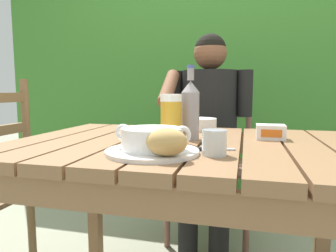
{
  "coord_description": "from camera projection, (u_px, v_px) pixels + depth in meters",
  "views": [
    {
      "loc": [
        0.22,
        -1.06,
        0.94
      ],
      "look_at": [
        -0.02,
        -0.14,
        0.82
      ],
      "focal_mm": 32.4,
      "sensor_mm": 36.0,
      "label": 1
    }
  ],
  "objects": [
    {
      "name": "dining_table",
      "position": [
        183.0,
        168.0,
        1.11
      ],
      "size": [
        1.23,
        0.87,
        0.75
      ],
      "color": "brown",
      "rests_on": "ground_plane"
    },
    {
      "name": "hedge_backdrop",
      "position": [
        220.0,
        88.0,
        2.83
      ],
      "size": [
        4.02,
        0.8,
        1.84
      ],
      "color": "#3B7A2D",
      "rests_on": "ground_plane"
    },
    {
      "name": "chair_near_diner",
      "position": [
        211.0,
        160.0,
        1.97
      ],
      "size": [
        0.49,
        0.44,
        0.99
      ],
      "color": "brown",
      "rests_on": "ground_plane"
    },
    {
      "name": "person_eating",
      "position": [
        208.0,
        125.0,
        1.75
      ],
      "size": [
        0.48,
        0.47,
        1.26
      ],
      "color": "black",
      "rests_on": "ground_plane"
    },
    {
      "name": "serving_plate",
      "position": [
        152.0,
        152.0,
        0.88
      ],
      "size": [
        0.27,
        0.27,
        0.01
      ],
      "color": "white",
      "rests_on": "dining_table"
    },
    {
      "name": "soup_bowl",
      "position": [
        152.0,
        138.0,
        0.88
      ],
      "size": [
        0.23,
        0.18,
        0.07
      ],
      "color": "white",
      "rests_on": "serving_plate"
    },
    {
      "name": "bread_roll",
      "position": [
        167.0,
        142.0,
        0.79
      ],
      "size": [
        0.12,
        0.09,
        0.07
      ],
      "color": "tan",
      "rests_on": "serving_plate"
    },
    {
      "name": "beer_glass",
      "position": [
        171.0,
        118.0,
        1.07
      ],
      "size": [
        0.08,
        0.08,
        0.17
      ],
      "color": "gold",
      "rests_on": "dining_table"
    },
    {
      "name": "beer_bottle",
      "position": [
        190.0,
        109.0,
        1.12
      ],
      "size": [
        0.07,
        0.07,
        0.27
      ],
      "color": "gray",
      "rests_on": "dining_table"
    },
    {
      "name": "water_glass_small",
      "position": [
        214.0,
        143.0,
        0.85
      ],
      "size": [
        0.07,
        0.07,
        0.07
      ],
      "color": "silver",
      "rests_on": "dining_table"
    },
    {
      "name": "butter_tub",
      "position": [
        271.0,
        132.0,
        1.14
      ],
      "size": [
        0.1,
        0.08,
        0.06
      ],
      "color": "white",
      "rests_on": "dining_table"
    },
    {
      "name": "table_knife",
      "position": [
        203.0,
        149.0,
        0.92
      ],
      "size": [
        0.16,
        0.07,
        0.01
      ],
      "color": "silver",
      "rests_on": "dining_table"
    },
    {
      "name": "diner_bowl",
      "position": [
        199.0,
        124.0,
        1.41
      ],
      "size": [
        0.16,
        0.16,
        0.05
      ],
      "color": "white",
      "rests_on": "dining_table"
    }
  ]
}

